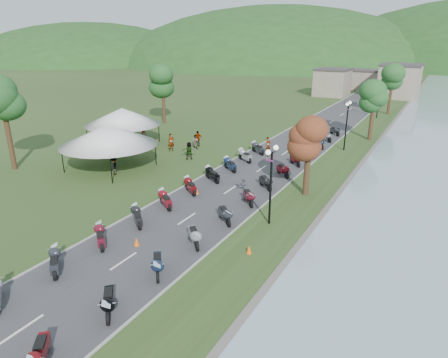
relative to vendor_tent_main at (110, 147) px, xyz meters
The scene contains 13 objects.
road 22.13m from the vendor_tent_main, 57.12° to the left, with size 7.00×120.00×0.02m, color #3E3E41.
hills_backdrop 178.92m from the vendor_tent_main, 86.17° to the left, with size 360.00×120.00×76.00m, color #285621, non-canonical shape.
far_building 64.29m from the vendor_tent_main, 81.08° to the left, with size 18.00×16.00×5.00m, color gray.
moto_row_left 13.45m from the vendor_tent_main, 43.91° to the right, with size 2.60×42.72×1.10m, color #331411, non-canonical shape.
moto_row_right 14.40m from the vendor_tent_main, ahead, with size 2.60×46.99×1.10m, color #331411, non-canonical shape.
vendor_tent_main is the anchor object (origin of this frame).
vendor_tent_side 8.68m from the vendor_tent_main, 124.63° to the left, with size 5.45×5.45×4.00m, color white, non-canonical shape.
tree_park_left 9.31m from the vendor_tent_main, 150.50° to the right, with size 3.69×3.69×10.24m, color #2A6328, non-canonical shape.
tree_lakeside 17.64m from the vendor_tent_main, ahead, with size 2.61×2.61×7.24m, color #2A6328, non-canonical shape.
pedestrian_a 7.75m from the vendor_tent_main, 80.00° to the left, with size 0.68×0.50×1.87m, color slate.
pedestrian_b 10.13m from the vendor_tent_main, 72.93° to the left, with size 0.74×0.41×1.52m, color slate.
pedestrian_c 2.71m from the vendor_tent_main, 37.31° to the right, with size 0.99×0.41×1.54m, color slate.
traffic_cone_near 15.20m from the vendor_tent_main, 40.68° to the right, with size 0.33×0.33×0.52m, color #F2590C.
Camera 1 is at (13.73, -3.59, 11.36)m, focal length 32.00 mm.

